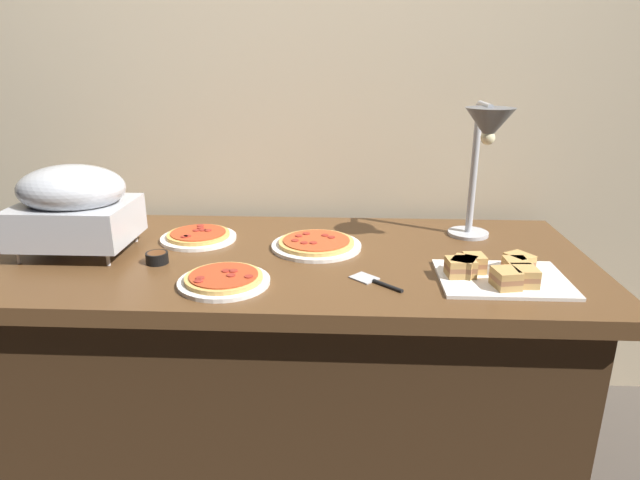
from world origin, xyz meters
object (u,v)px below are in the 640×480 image
pizza_plate_center (199,236)px  heat_lamp (486,139)px  pizza_plate_raised_stand (224,280)px  serving_spatula (375,282)px  pizza_plate_front (316,244)px  sauce_cup_near (157,257)px  sandwich_platter (497,273)px  chafing_dish (74,205)px

pizza_plate_center → heat_lamp: bearing=-1.0°
pizza_plate_raised_stand → serving_spatula: (0.42, 0.03, -0.01)m
pizza_plate_front → sauce_cup_near: 0.50m
pizza_plate_front → sandwich_platter: sandwich_platter is taller
pizza_plate_front → pizza_plate_raised_stand: (-0.24, -0.31, 0.00)m
pizza_plate_front → pizza_plate_raised_stand: bearing=-127.4°
pizza_plate_raised_stand → sauce_cup_near: size_ratio=3.77×
pizza_plate_center → sandwich_platter: 0.98m
sauce_cup_near → heat_lamp: bearing=11.8°
pizza_plate_raised_stand → serving_spatula: 0.42m
sandwich_platter → serving_spatula: bearing=-174.5°
chafing_dish → pizza_plate_front: 0.77m
chafing_dish → serving_spatula: bearing=-12.3°
pizza_plate_front → pizza_plate_center: bearing=171.5°
pizza_plate_front → pizza_plate_center: 0.41m
sauce_cup_near → serving_spatula: bearing=-10.2°
heat_lamp → pizza_plate_front: bearing=-175.2°
heat_lamp → pizza_plate_center: (-0.93, 0.02, -0.34)m
pizza_plate_center → pizza_plate_raised_stand: bearing=-65.5°
chafing_dish → sauce_cup_near: bearing=-17.1°
pizza_plate_raised_stand → heat_lamp: bearing=25.0°
pizza_plate_front → sandwich_platter: bearing=-25.6°
chafing_dish → pizza_plate_raised_stand: chafing_dish is taller
chafing_dish → serving_spatula: chafing_dish is taller
heat_lamp → serving_spatula: (-0.35, -0.33, -0.35)m
heat_lamp → sauce_cup_near: (-1.00, -0.21, -0.33)m
sauce_cup_near → pizza_plate_center: bearing=73.3°
heat_lamp → serving_spatula: bearing=-136.6°
sauce_cup_near → serving_spatula: 0.66m
heat_lamp → pizza_plate_raised_stand: 0.91m
chafing_dish → pizza_plate_center: (0.35, 0.14, -0.14)m
heat_lamp → pizza_plate_center: bearing=179.0°
heat_lamp → pizza_plate_front: size_ratio=1.56×
pizza_plate_center → sauce_cup_near: (-0.07, -0.22, 0.01)m
chafing_dish → heat_lamp: heat_lamp is taller
chafing_dish → pizza_plate_center: bearing=21.9°
pizza_plate_front → serving_spatula: 0.33m
pizza_plate_raised_stand → sauce_cup_near: bearing=148.2°
pizza_plate_front → pizza_plate_center: same height
heat_lamp → sauce_cup_near: 1.07m
pizza_plate_raised_stand → sauce_cup_near: (-0.24, 0.15, 0.01)m
pizza_plate_front → sauce_cup_near: sauce_cup_near is taller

